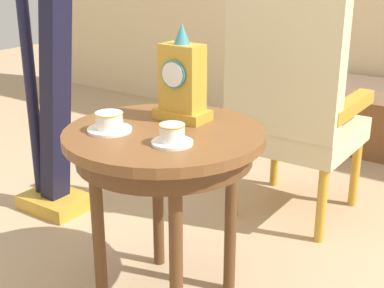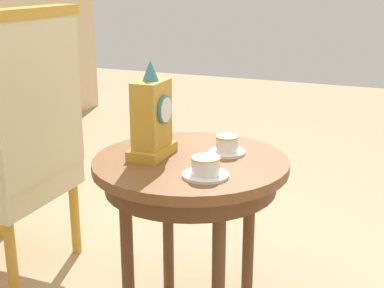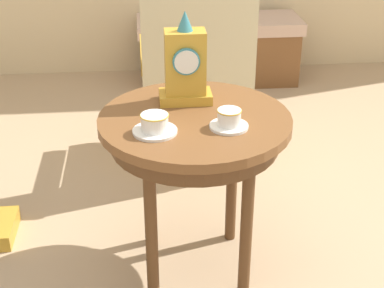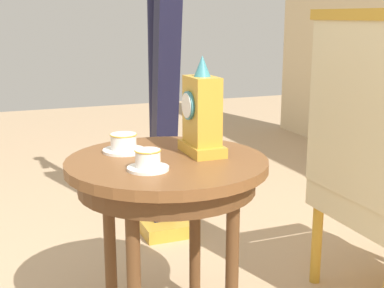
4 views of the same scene
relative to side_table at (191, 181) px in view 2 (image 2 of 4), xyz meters
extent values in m
cylinder|color=brown|center=(0.00, 0.00, 0.06)|extent=(0.68, 0.68, 0.03)
cylinder|color=#56351C|center=(0.00, 0.00, 0.01)|extent=(0.60, 0.60, 0.07)
cylinder|color=#56351C|center=(0.17, 0.17, -0.26)|extent=(0.04, 0.04, 0.62)
cylinder|color=#56351C|center=(-0.17, 0.17, -0.26)|extent=(0.04, 0.04, 0.62)
cylinder|color=#56351C|center=(-0.17, -0.17, -0.26)|extent=(0.04, 0.04, 0.62)
cylinder|color=#56351C|center=(0.17, -0.17, -0.26)|extent=(0.04, 0.04, 0.62)
cylinder|color=white|center=(-0.14, -0.11, 0.09)|extent=(0.15, 0.15, 0.01)
cylinder|color=white|center=(-0.14, -0.11, 0.12)|extent=(0.09, 0.09, 0.06)
torus|color=gold|center=(-0.14, -0.11, 0.14)|extent=(0.09, 0.09, 0.00)
cylinder|color=white|center=(0.10, -0.10, 0.09)|extent=(0.13, 0.13, 0.01)
cylinder|color=white|center=(0.10, -0.10, 0.12)|extent=(0.08, 0.08, 0.06)
torus|color=gold|center=(0.10, -0.10, 0.14)|extent=(0.08, 0.08, 0.00)
cube|color=gold|center=(-0.02, 0.14, 0.10)|extent=(0.19, 0.11, 0.04)
cube|color=gold|center=(-0.02, 0.14, 0.23)|extent=(0.14, 0.09, 0.23)
cylinder|color=teal|center=(-0.02, 0.08, 0.25)|extent=(0.10, 0.01, 0.10)
cylinder|color=white|center=(-0.02, 0.08, 0.25)|extent=(0.08, 0.00, 0.08)
cone|color=teal|center=(-0.02, 0.14, 0.38)|extent=(0.06, 0.06, 0.07)
cube|color=beige|center=(0.09, 0.93, -0.17)|extent=(0.52, 0.52, 0.11)
cube|color=beige|center=(0.09, 0.71, 0.21)|extent=(0.52, 0.09, 0.64)
cube|color=gold|center=(0.09, 0.71, 0.55)|extent=(0.56, 0.10, 0.04)
cube|color=gold|center=(0.32, 0.93, 0.00)|extent=(0.07, 0.47, 0.06)
cylinder|color=gold|center=(0.31, 1.15, -0.40)|extent=(0.04, 0.04, 0.35)
cylinder|color=gold|center=(0.31, 0.71, -0.40)|extent=(0.04, 0.04, 0.35)
cylinder|color=gold|center=(-0.13, 0.71, -0.40)|extent=(0.04, 0.04, 0.35)
camera|label=1|loc=(1.05, -1.35, 0.64)|focal=50.52mm
camera|label=2|loc=(-1.66, -0.69, 0.69)|focal=51.71mm
camera|label=3|loc=(-0.18, -1.81, 0.93)|focal=54.23mm
camera|label=4|loc=(1.62, -0.54, 0.54)|focal=49.79mm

